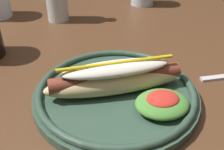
% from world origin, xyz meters
% --- Properties ---
extents(dining_table, '(1.11, 1.09, 0.74)m').
position_xyz_m(dining_table, '(0.00, 0.00, 0.64)').
color(dining_table, '#51331E').
rests_on(dining_table, ground_plane).
extents(hot_dog_plate, '(0.28, 0.28, 0.08)m').
position_xyz_m(hot_dog_plate, '(0.06, -0.11, 0.76)').
color(hot_dog_plate, '#334C3D').
rests_on(hot_dog_plate, dining_table).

